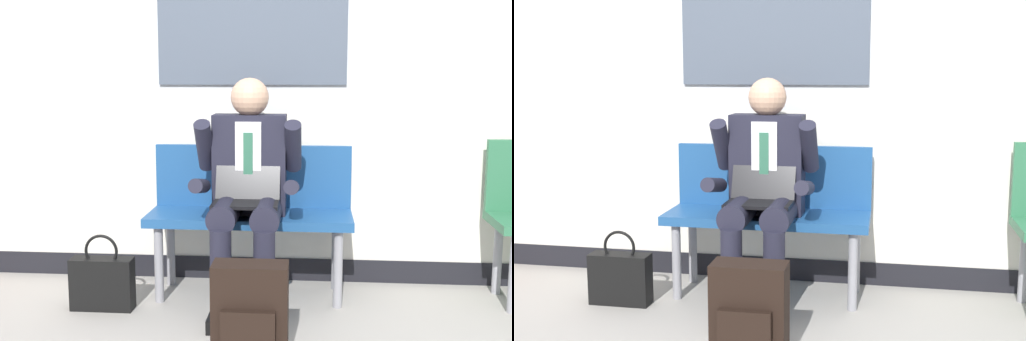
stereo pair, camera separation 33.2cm
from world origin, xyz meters
The scene contains 6 objects.
ground_plane centered at (0.00, 0.00, 0.00)m, with size 18.00×18.00×0.00m, color #9E9991.
station_wall centered at (0.00, 0.72, 1.30)m, with size 6.84×0.16×2.61m.
bench_with_person centered at (-0.10, 0.44, 0.51)m, with size 1.14×0.42×0.84m.
person_seated centered at (-0.10, 0.25, 0.65)m, with size 0.57×0.70×1.23m.
backpack centered at (-0.02, -0.48, 0.22)m, with size 0.33×0.20×0.44m.
handbag centered at (-0.87, 0.09, 0.15)m, with size 0.33×0.12×0.41m.
Camera 1 is at (0.24, -3.15, 1.26)m, focal length 45.37 mm.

